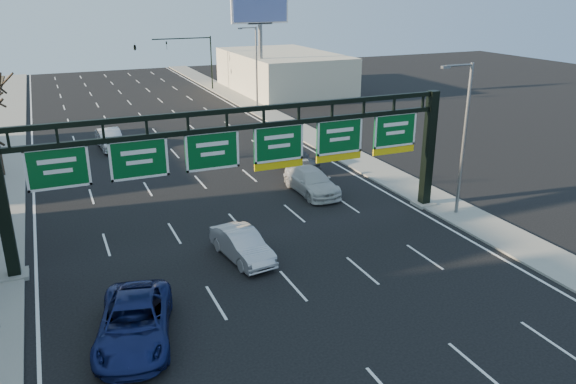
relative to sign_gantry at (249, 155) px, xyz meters
name	(u,v)px	position (x,y,z in m)	size (l,w,h in m)	color
ground	(312,307)	(-0.16, -8.00, -4.63)	(160.00, 160.00, 0.00)	black
sidewalk_left	(0,198)	(-12.96, 12.00, -4.57)	(3.00, 120.00, 0.12)	gray
sidewalk_right	(346,154)	(12.64, 12.00, -4.57)	(3.00, 120.00, 0.12)	gray
lane_markings	(193,174)	(-0.16, 12.00, -4.62)	(21.60, 120.00, 0.01)	white
sign_gantry	(249,155)	(0.00, 0.00, 0.00)	(24.60, 1.20, 7.20)	black
building_right_distant	(283,72)	(19.84, 42.00, -2.13)	(12.00, 20.00, 5.00)	beige
streetlight_near	(463,132)	(12.31, -2.00, 0.45)	(2.15, 0.22, 9.00)	slate
streetlight_far	(255,64)	(12.31, 32.00, 0.45)	(2.15, 0.22, 9.00)	slate
billboard_right	(260,23)	(14.84, 36.98, 4.43)	(7.00, 0.50, 12.00)	slate
traffic_signal_mast	(164,50)	(5.53, 47.00, 0.87)	(10.16, 0.54, 7.00)	black
car_blue_suv	(134,323)	(-7.47, -7.48, -3.82)	(2.68, 5.82, 1.62)	navy
car_silver_sedan	(242,245)	(-1.37, -2.46, -3.88)	(1.59, 4.56, 1.50)	#B3B3B8
car_white_wagon	(311,181)	(6.07, 4.93, -3.84)	(2.22, 5.46, 1.58)	silver
car_grey_far	(295,158)	(7.25, 10.28, -3.81)	(1.92, 4.78, 1.63)	#404245
car_silver_distant	(110,139)	(-4.79, 21.61, -3.81)	(1.74, 5.00, 1.65)	silver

